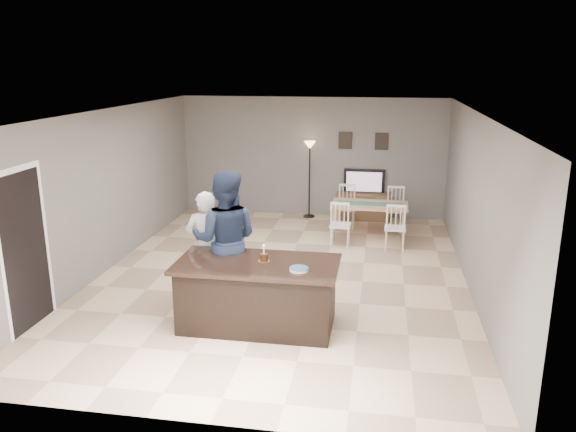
% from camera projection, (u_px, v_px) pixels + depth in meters
% --- Properties ---
extents(floor, '(8.00, 8.00, 0.00)m').
position_uv_depth(floor, '(281.00, 277.00, 9.33)').
color(floor, '#D2AD86').
rests_on(floor, ground).
extents(room_shell, '(8.00, 8.00, 8.00)m').
position_uv_depth(room_shell, '(281.00, 178.00, 8.88)').
color(room_shell, slate).
rests_on(room_shell, floor).
extents(kitchen_island, '(2.15, 1.10, 0.90)m').
position_uv_depth(kitchen_island, '(258.00, 294.00, 7.50)').
color(kitchen_island, black).
rests_on(kitchen_island, floor).
extents(tv_console, '(1.20, 0.40, 0.60)m').
position_uv_depth(tv_console, '(363.00, 206.00, 12.64)').
color(tv_console, brown).
rests_on(tv_console, floor).
extents(television, '(0.91, 0.12, 0.53)m').
position_uv_depth(television, '(364.00, 181.00, 12.56)').
color(television, black).
rests_on(television, tv_console).
extents(tv_screen_glow, '(0.78, 0.00, 0.78)m').
position_uv_depth(tv_screen_glow, '(364.00, 182.00, 12.48)').
color(tv_screen_glow, '#E34E19').
rests_on(tv_screen_glow, tv_console).
extents(picture_frames, '(1.10, 0.02, 0.38)m').
position_uv_depth(picture_frames, '(363.00, 141.00, 12.46)').
color(picture_frames, black).
rests_on(picture_frames, room_shell).
extents(doorway, '(0.00, 2.10, 2.65)m').
position_uv_depth(doorway, '(24.00, 236.00, 7.28)').
color(doorway, black).
rests_on(doorway, floor).
extents(woman, '(0.66, 0.50, 1.64)m').
position_uv_depth(woman, '(207.00, 245.00, 8.32)').
color(woman, silver).
rests_on(woman, floor).
extents(man, '(1.04, 0.85, 2.01)m').
position_uv_depth(man, '(225.00, 240.00, 7.97)').
color(man, '#192238').
rests_on(man, floor).
extents(birthday_cake, '(0.15, 0.15, 0.23)m').
position_uv_depth(birthday_cake, '(264.00, 257.00, 7.41)').
color(birthday_cake, gold).
rests_on(birthday_cake, kitchen_island).
extents(plate_stack, '(0.25, 0.25, 0.04)m').
position_uv_depth(plate_stack, '(299.00, 269.00, 7.08)').
color(plate_stack, white).
rests_on(plate_stack, kitchen_island).
extents(dining_table, '(1.52, 1.72, 0.92)m').
position_uv_depth(dining_table, '(369.00, 210.00, 11.24)').
color(dining_table, tan).
rests_on(dining_table, floor).
extents(floor_lamp, '(0.26, 0.26, 1.74)m').
position_uv_depth(floor_lamp, '(310.00, 159.00, 12.58)').
color(floor_lamp, black).
rests_on(floor_lamp, floor).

